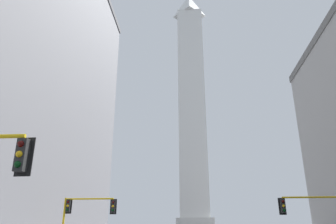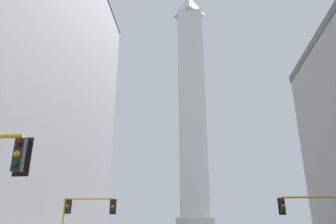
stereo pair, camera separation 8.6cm
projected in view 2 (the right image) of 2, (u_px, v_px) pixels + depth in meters
obelisk at (192, 108)px, 85.38m from camera, size 8.48×8.48×69.82m
traffic_light_mid_left at (82, 212)px, 29.07m from camera, size 4.86×0.53×5.31m
traffic_light_mid_right at (326, 211)px, 25.77m from camera, size 5.76×0.52×5.08m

